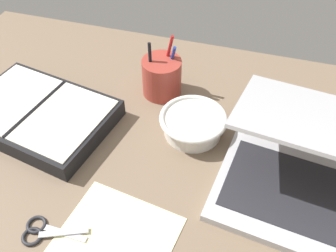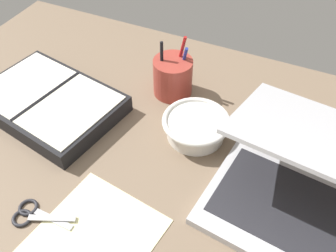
{
  "view_description": "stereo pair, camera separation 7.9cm",
  "coord_description": "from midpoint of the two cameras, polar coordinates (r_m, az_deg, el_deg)",
  "views": [
    {
      "loc": [
        16.29,
        -45.92,
        65.93
      ],
      "look_at": [
        0.57,
        7.0,
        9.0
      ],
      "focal_mm": 40.0,
      "sensor_mm": 36.0,
      "label": 1
    },
    {
      "loc": [
        23.7,
        -43.13,
        65.93
      ],
      "look_at": [
        0.57,
        7.0,
        9.0
      ],
      "focal_mm": 40.0,
      "sensor_mm": 36.0,
      "label": 2
    }
  ],
  "objects": [
    {
      "name": "desk_top",
      "position": [
        0.81,
        0.35,
        -7.19
      ],
      "size": [
        140.0,
        100.0,
        2.0
      ],
      "primitive_type": "cube",
      "color": "#75604C",
      "rests_on": "ground"
    },
    {
      "name": "laptop",
      "position": [
        0.77,
        21.94,
        -8.33
      ],
      "size": [
        34.21,
        37.1,
        17.37
      ],
      "rotation": [
        0.0,
        0.0,
        -0.12
      ],
      "color": "#B7B7BC",
      "rests_on": "desk_top"
    },
    {
      "name": "bowl",
      "position": [
        0.85,
        6.93,
        -0.17
      ],
      "size": [
        15.52,
        15.52,
        5.2
      ],
      "color": "silver",
      "rests_on": "desk_top"
    },
    {
      "name": "pen_cup",
      "position": [
        0.95,
        3.14,
        7.42
      ],
      "size": [
        9.9,
        9.9,
        15.78
      ],
      "color": "#9E382D",
      "rests_on": "desk_top"
    },
    {
      "name": "planner",
      "position": [
        0.95,
        -15.43,
        3.37
      ],
      "size": [
        37.24,
        28.9,
        4.76
      ],
      "rotation": [
        0.0,
        0.0,
        -0.18
      ],
      "color": "black",
      "rests_on": "desk_top"
    },
    {
      "name": "scissors",
      "position": [
        0.77,
        -17.32,
        -12.88
      ],
      "size": [
        12.35,
        6.58,
        0.8
      ],
      "rotation": [
        0.0,
        0.0,
        0.19
      ],
      "color": "#B7B7BC",
      "rests_on": "desk_top"
    },
    {
      "name": "paper_sheet_front",
      "position": [
        0.72,
        -9.3,
        -18.07
      ],
      "size": [
        24.4,
        29.48,
        0.16
      ],
      "primitive_type": "cube",
      "rotation": [
        0.0,
        0.0,
        -0.14
      ],
      "color": "#F4EFB2",
      "rests_on": "desk_top"
    }
  ]
}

